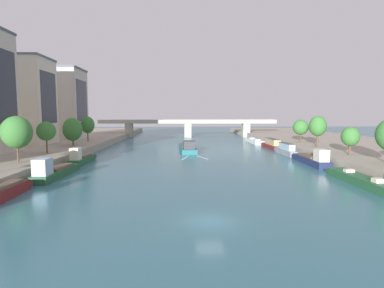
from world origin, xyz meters
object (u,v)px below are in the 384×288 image
at_px(moored_boat_left_midway, 82,158).
at_px(tree_left_by_lamp, 88,125).
at_px(tree_right_distant, 318,126).
at_px(bridge_far, 188,126).
at_px(tree_left_nearest, 17,132).
at_px(tree_right_far, 350,137).
at_px(moored_boat_left_second, 0,191).
at_px(moored_boat_right_downstream, 312,159).
at_px(moored_boat_left_far, 54,171).
at_px(moored_boat_right_lone, 254,141).
at_px(moored_boat_right_gap_after, 360,180).
at_px(tree_right_midway, 301,127).
at_px(barge_midriver, 187,147).
at_px(tree_left_third, 73,129).
at_px(tree_left_end_of_row, 46,131).
at_px(moored_boat_right_second, 286,150).
at_px(moored_boat_right_midway, 272,144).

height_order(moored_boat_left_midway, tree_left_by_lamp, tree_left_by_lamp).
relative_size(tree_right_distant, bridge_far, 0.10).
distance_m(tree_left_nearest, tree_right_far, 57.59).
bearing_deg(moored_boat_left_second, moored_boat_left_midway, 88.49).
height_order(moored_boat_right_downstream, bridge_far, bridge_far).
xyz_separation_m(moored_boat_left_far, moored_boat_right_lone, (42.82, 53.70, -0.41)).
distance_m(moored_boat_left_far, bridge_far, 81.93).
relative_size(moored_boat_right_gap_after, moored_boat_right_downstream, 1.05).
xyz_separation_m(tree_left_nearest, tree_right_midway, (57.56, 32.68, -0.75)).
distance_m(barge_midriver, moored_boat_right_gap_after, 44.20).
xyz_separation_m(moored_boat_left_second, tree_left_third, (-6.24, 40.25, 4.72)).
bearing_deg(barge_midriver, moored_boat_right_downstream, -43.39).
distance_m(tree_right_distant, bridge_far, 61.95).
relative_size(tree_left_nearest, tree_right_far, 1.40).
bearing_deg(tree_left_third, tree_left_end_of_row, -90.73).
distance_m(moored_boat_left_second, tree_right_far, 56.09).
distance_m(tree_left_by_lamp, tree_right_midway, 57.99).
height_order(moored_boat_left_second, moored_boat_right_downstream, moored_boat_left_second).
bearing_deg(moored_boat_left_second, moored_boat_right_lone, 56.46).
bearing_deg(moored_boat_right_second, bridge_far, 111.74).
xyz_separation_m(tree_left_by_lamp, bridge_far, (28.39, 39.66, -1.79)).
distance_m(barge_midriver, moored_boat_left_second, 49.32).
height_order(moored_boat_left_midway, tree_left_nearest, tree_left_nearest).
height_order(moored_boat_right_lone, tree_left_by_lamp, tree_left_by_lamp).
distance_m(moored_boat_right_gap_after, tree_right_distant, 31.44).
height_order(moored_boat_right_downstream, tree_left_by_lamp, tree_left_by_lamp).
bearing_deg(tree_right_distant, moored_boat_right_lone, 104.83).
bearing_deg(tree_left_by_lamp, tree_left_third, -90.69).
distance_m(moored_boat_right_gap_after, moored_boat_right_midway, 42.71).
relative_size(moored_boat_right_downstream, moored_boat_right_midway, 1.00).
distance_m(tree_left_third, tree_right_distant, 57.78).
bearing_deg(tree_left_by_lamp, tree_left_end_of_row, -90.71).
relative_size(moored_boat_left_far, moored_boat_right_second, 1.17).
distance_m(moored_boat_right_gap_after, moored_boat_right_downstream, 16.17).
xyz_separation_m(barge_midriver, moored_boat_right_gap_after, (22.64, -37.96, -0.31)).
bearing_deg(moored_boat_right_lone, tree_left_by_lamp, -163.88).
bearing_deg(moored_boat_right_second, tree_left_third, 175.68).
bearing_deg(tree_right_distant, tree_right_midway, 88.23).
bearing_deg(barge_midriver, tree_right_distant, -14.92).
relative_size(moored_boat_left_second, tree_left_third, 1.57).
bearing_deg(bridge_far, barge_midriver, -91.25).
bearing_deg(tree_left_third, moored_boat_right_downstream, -19.14).
height_order(tree_left_by_lamp, tree_right_midway, tree_left_by_lamp).
distance_m(moored_boat_right_gap_after, moored_boat_right_second, 29.92).
bearing_deg(moored_boat_right_downstream, moored_boat_left_far, -166.35).
bearing_deg(tree_left_third, tree_right_midway, 7.17).
bearing_deg(tree_left_by_lamp, moored_boat_left_far, -80.03).
distance_m(moored_boat_right_downstream, tree_left_nearest, 51.06).
relative_size(moored_boat_left_second, bridge_far, 0.15).
height_order(tree_right_distant, bridge_far, tree_right_distant).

